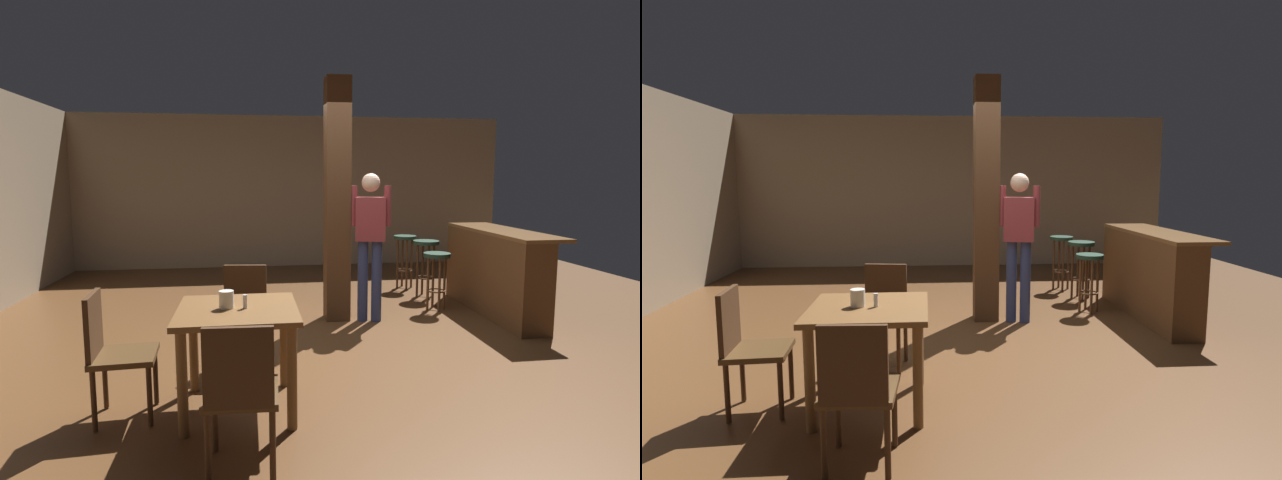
{
  "view_description": "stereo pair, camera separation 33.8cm",
  "coord_description": "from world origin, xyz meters",
  "views": [
    {
      "loc": [
        -0.87,
        -4.91,
        1.68
      ],
      "look_at": [
        -0.19,
        -0.29,
        1.09
      ],
      "focal_mm": 28.0,
      "sensor_mm": 36.0,
      "label": 1
    },
    {
      "loc": [
        -0.53,
        -4.95,
        1.68
      ],
      "look_at": [
        -0.19,
        -0.29,
        1.09
      ],
      "focal_mm": 28.0,
      "sensor_mm": 36.0,
      "label": 2
    }
  ],
  "objects": [
    {
      "name": "salt_shaker",
      "position": [
        -0.89,
        -1.42,
        0.8
      ],
      "size": [
        0.03,
        0.03,
        0.1
      ],
      "primitive_type": "cylinder",
      "color": "silver",
      "rests_on": "dining_table"
    },
    {
      "name": "chair_south",
      "position": [
        -0.92,
        -2.23,
        0.51
      ],
      "size": [
        0.44,
        0.44,
        0.89
      ],
      "color": "#4C3319",
      "rests_on": "ground_plane"
    },
    {
      "name": "bar_stool_far",
      "position": [
        1.49,
        2.29,
        0.59
      ],
      "size": [
        0.34,
        0.34,
        0.8
      ],
      "color": "#1E3828",
      "rests_on": "ground_plane"
    },
    {
      "name": "chair_west",
      "position": [
        -1.8,
        -1.43,
        0.51
      ],
      "size": [
        0.45,
        0.45,
        0.89
      ],
      "color": "#4C3319",
      "rests_on": "ground_plane"
    },
    {
      "name": "bar_counter",
      "position": [
        2.12,
        0.75,
        0.53
      ],
      "size": [
        0.56,
        2.0,
        1.04
      ],
      "color": "brown",
      "rests_on": "ground_plane"
    },
    {
      "name": "pillar",
      "position": [
        0.17,
        0.79,
        1.4
      ],
      "size": [
        0.28,
        0.28,
        2.8
      ],
      "primitive_type": "cube",
      "color": "#4C301C",
      "rests_on": "ground_plane"
    },
    {
      "name": "chair_north",
      "position": [
        -0.91,
        -0.6,
        0.51
      ],
      "size": [
        0.47,
        0.47,
        0.89
      ],
      "color": "#4C3319",
      "rests_on": "ground_plane"
    },
    {
      "name": "bar_stool_near",
      "position": [
        1.49,
        1.01,
        0.54
      ],
      "size": [
        0.34,
        0.34,
        0.73
      ],
      "color": "#1E3828",
      "rests_on": "ground_plane"
    },
    {
      "name": "bar_stool_mid",
      "position": [
        1.61,
        1.72,
        0.6
      ],
      "size": [
        0.36,
        0.36,
        0.79
      ],
      "color": "#1E3828",
      "rests_on": "ground_plane"
    },
    {
      "name": "dining_table",
      "position": [
        -0.95,
        -1.4,
        0.61
      ],
      "size": [
        0.85,
        0.85,
        0.75
      ],
      "color": "brown",
      "rests_on": "ground_plane"
    },
    {
      "name": "napkin_cup",
      "position": [
        -1.02,
        -1.4,
        0.82
      ],
      "size": [
        0.11,
        0.11,
        0.13
      ],
      "primitive_type": "cylinder",
      "color": "silver",
      "rests_on": "dining_table"
    },
    {
      "name": "ground_plane",
      "position": [
        0.0,
        0.0,
        0.0
      ],
      "size": [
        10.8,
        10.8,
        0.0
      ],
      "primitive_type": "plane",
      "color": "brown"
    },
    {
      "name": "wall_back",
      "position": [
        0.0,
        4.5,
        1.4
      ],
      "size": [
        8.0,
        0.1,
        2.8
      ],
      "primitive_type": "cube",
      "color": "gray",
      "rests_on": "ground_plane"
    },
    {
      "name": "standing_person",
      "position": [
        0.53,
        0.64,
        1.0
      ],
      "size": [
        0.47,
        0.27,
        1.72
      ],
      "color": "maroon",
      "rests_on": "ground_plane"
    }
  ]
}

